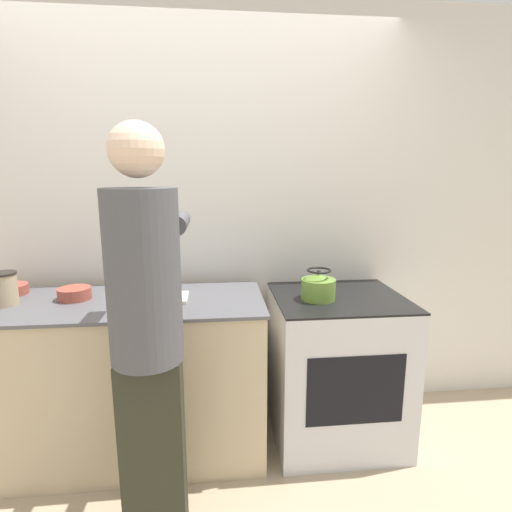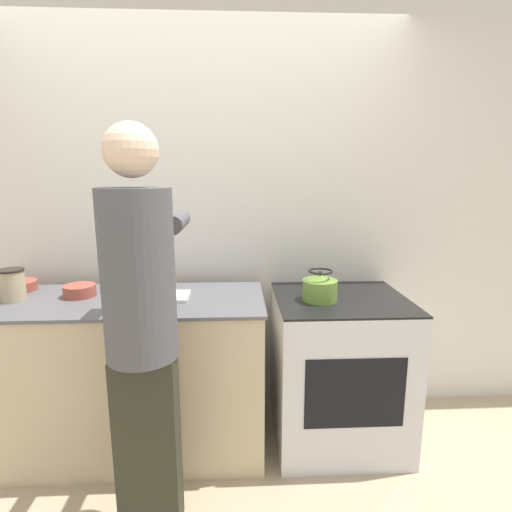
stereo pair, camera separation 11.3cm
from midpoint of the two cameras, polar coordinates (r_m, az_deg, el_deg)
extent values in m
plane|color=tan|center=(2.41, -9.74, -29.42)|extent=(12.00, 12.00, 0.00)
cube|color=silver|center=(2.58, -9.71, 5.32)|extent=(8.00, 0.05, 2.60)
cube|color=#C6B28E|center=(2.48, -19.70, -16.27)|extent=(1.55, 0.63, 0.89)
cube|color=#56565B|center=(2.31, -20.47, -6.24)|extent=(1.57, 0.65, 0.02)
cube|color=silver|center=(2.52, 10.01, -15.42)|extent=(0.74, 0.68, 0.87)
cube|color=black|center=(2.36, 10.39, -5.79)|extent=(0.74, 0.68, 0.01)
cube|color=black|center=(2.22, 12.54, -18.24)|extent=(0.52, 0.01, 0.38)
cube|color=#2C2D21|center=(1.97, -16.18, -24.87)|extent=(0.26, 0.16, 0.83)
cylinder|color=#4C4C51|center=(1.65, -17.67, -2.90)|extent=(0.29, 0.29, 0.69)
sphere|color=beige|center=(1.60, -18.77, 14.22)|extent=(0.21, 0.21, 0.21)
cylinder|color=#4C4C51|center=(1.91, -20.04, 4.46)|extent=(0.08, 0.30, 0.08)
cylinder|color=#4C4C51|center=(1.86, -12.59, 4.73)|extent=(0.08, 0.30, 0.08)
cube|color=silver|center=(2.26, -15.70, -5.87)|extent=(0.35, 0.20, 0.02)
cube|color=silver|center=(2.25, -15.21, -5.58)|extent=(0.16, 0.07, 0.01)
cube|color=black|center=(2.30, -18.13, -5.39)|extent=(0.10, 0.05, 0.01)
cylinder|color=olive|center=(2.26, 7.47, -4.74)|extent=(0.19, 0.19, 0.12)
cone|color=olive|center=(2.24, 7.52, -2.94)|extent=(0.15, 0.15, 0.03)
sphere|color=black|center=(2.23, 7.54, -2.29)|extent=(0.02, 0.02, 0.02)
torus|color=black|center=(2.23, 7.54, -2.05)|extent=(0.14, 0.14, 0.01)
cylinder|color=#9E4738|center=(2.42, -25.74, -4.86)|extent=(0.17, 0.17, 0.06)
cylinder|color=#9E4738|center=(2.69, -32.77, -4.06)|extent=(0.19, 0.19, 0.06)
cylinder|color=tan|center=(2.48, -33.44, -4.08)|extent=(0.13, 0.13, 0.16)
cylinder|color=#28231E|center=(2.46, -33.66, -2.12)|extent=(0.13, 0.13, 0.01)
camera|label=1|loc=(0.06, -91.56, -0.32)|focal=28.00mm
camera|label=2|loc=(0.06, 88.44, 0.32)|focal=28.00mm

